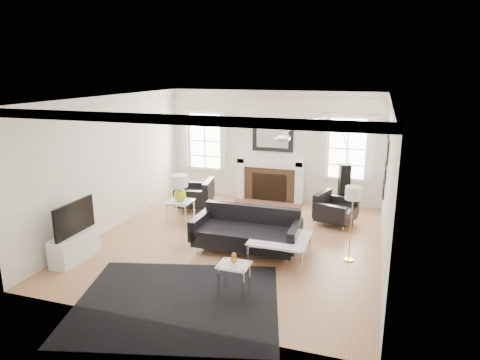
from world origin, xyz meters
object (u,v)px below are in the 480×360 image
(coffee_table, at_px, (280,239))
(arc_floor_lamp, at_px, (318,161))
(sofa, at_px, (247,232))
(armchair_right, at_px, (333,210))
(armchair_left, at_px, (197,196))
(gourd_lamp, at_px, (180,186))
(fireplace, at_px, (270,181))

(coffee_table, height_order, arc_floor_lamp, arc_floor_lamp)
(arc_floor_lamp, bearing_deg, sofa, -111.43)
(armchair_right, bearing_deg, sofa, -126.30)
(armchair_left, height_order, arc_floor_lamp, arc_floor_lamp)
(coffee_table, bearing_deg, sofa, 158.47)
(sofa, height_order, armchair_left, sofa)
(gourd_lamp, xyz_separation_m, arc_floor_lamp, (2.68, 1.61, 0.39))
(sofa, distance_m, gourd_lamp, 1.98)
(sofa, xyz_separation_m, gourd_lamp, (-1.74, 0.78, 0.54))
(armchair_left, height_order, armchair_right, armchair_left)
(fireplace, xyz_separation_m, arc_floor_lamp, (1.27, -0.74, 0.74))
(sofa, xyz_separation_m, armchair_left, (-1.86, 1.91, -0.01))
(coffee_table, bearing_deg, armchair_left, 139.42)
(sofa, height_order, armchair_right, sofa)
(armchair_right, height_order, gourd_lamp, gourd_lamp)
(gourd_lamp, bearing_deg, armchair_left, 95.77)
(fireplace, bearing_deg, arc_floor_lamp, -30.07)
(fireplace, bearing_deg, coffee_table, -73.14)
(fireplace, xyz_separation_m, coffee_table, (1.03, -3.39, -0.13))
(armchair_right, xyz_separation_m, coffee_table, (-0.70, -2.17, 0.09))
(gourd_lamp, bearing_deg, armchair_right, 19.63)
(fireplace, height_order, armchair_right, fireplace)
(gourd_lamp, bearing_deg, sofa, -23.95)
(fireplace, relative_size, sofa, 0.86)
(armchair_left, relative_size, arc_floor_lamp, 0.43)
(sofa, relative_size, gourd_lamp, 3.48)
(armchair_left, distance_m, armchair_right, 3.25)
(armchair_left, bearing_deg, coffee_table, -40.58)
(armchair_right, bearing_deg, gourd_lamp, -160.37)
(sofa, height_order, coffee_table, sofa)
(fireplace, height_order, gourd_lamp, gourd_lamp)
(coffee_table, bearing_deg, arc_floor_lamp, 84.77)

